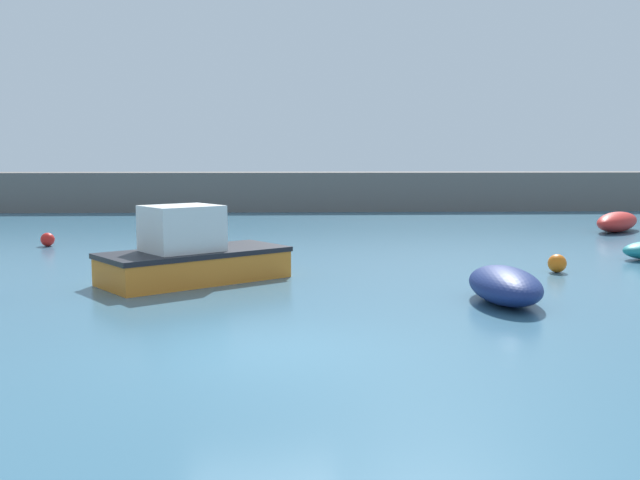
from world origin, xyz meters
The scene contains 7 objects.
ground_plane centered at (0.00, 0.00, -0.10)m, with size 120.00×120.00×0.20m, color #38667F.
harbor_breakwater centered at (0.00, 29.90, 1.09)m, with size 53.67×3.18×2.18m, color #66605B.
motorboat_with_cabin centered at (-1.94, 6.32, 0.66)m, with size 4.85×4.30×1.89m.
rowboat_white_midwater centered at (5.01, 3.48, 0.38)m, with size 1.41×2.83×0.75m.
open_tender_yellow centered at (13.94, 17.48, 0.41)m, with size 3.20×3.37×0.81m.
mooring_buoy_orange centered at (7.60, 7.33, 0.24)m, with size 0.49×0.49×0.49m, color orange.
mooring_buoy_red centered at (-7.85, 13.56, 0.23)m, with size 0.47×0.47×0.47m, color red.
Camera 1 is at (0.50, -11.12, 3.07)m, focal length 40.00 mm.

